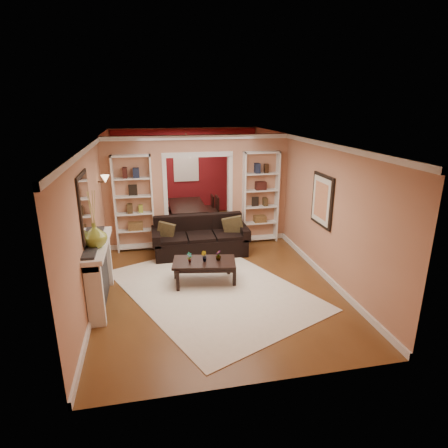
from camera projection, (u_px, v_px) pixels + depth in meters
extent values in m
plane|color=brown|center=(206.00, 261.00, 8.49)|extent=(8.00, 8.00, 0.00)
plane|color=white|center=(205.00, 140.00, 7.67)|extent=(8.00, 8.00, 0.00)
plane|color=tan|center=(186.00, 172.00, 11.81)|extent=(8.00, 0.00, 8.00)
plane|color=tan|center=(258.00, 289.00, 4.35)|extent=(8.00, 0.00, 8.00)
plane|color=tan|center=(97.00, 209.00, 7.65)|extent=(0.00, 8.00, 8.00)
plane|color=tan|center=(303.00, 198.00, 8.51)|extent=(0.00, 8.00, 8.00)
cube|color=tan|center=(198.00, 191.00, 9.20)|extent=(4.50, 0.15, 2.70)
cube|color=maroon|center=(186.00, 173.00, 11.79)|extent=(4.44, 0.04, 2.64)
cube|color=#8CA5CC|center=(186.00, 166.00, 11.68)|extent=(0.78, 0.03, 0.98)
cube|color=white|center=(212.00, 289.00, 7.18)|extent=(4.14, 4.71, 0.01)
cube|color=black|center=(200.00, 236.00, 8.77)|extent=(2.22, 0.96, 0.87)
cube|color=#4F4222|center=(166.00, 231.00, 8.54)|extent=(0.40, 0.22, 0.39)
cube|color=#4F4222|center=(233.00, 226.00, 8.83)|extent=(0.48, 0.25, 0.47)
cube|color=black|center=(204.00, 272.00, 7.40)|extent=(1.31, 0.85, 0.46)
imported|color=#336626|center=(190.00, 257.00, 7.24)|extent=(0.13, 0.11, 0.20)
imported|color=#336626|center=(204.00, 256.00, 7.30)|extent=(0.14, 0.14, 0.20)
imported|color=#336626|center=(218.00, 255.00, 7.35)|extent=(0.12, 0.12, 0.19)
cube|color=white|center=(134.00, 204.00, 8.81)|extent=(0.90, 0.30, 2.30)
cube|color=white|center=(260.00, 198.00, 9.40)|extent=(0.90, 0.30, 2.30)
cube|color=white|center=(101.00, 273.00, 6.52)|extent=(0.32, 1.70, 1.16)
imported|color=olive|center=(95.00, 235.00, 6.08)|extent=(0.46, 0.46, 0.40)
cube|color=silver|center=(85.00, 206.00, 6.12)|extent=(0.03, 0.95, 1.10)
cube|color=#FFE0A5|center=(102.00, 180.00, 8.04)|extent=(0.18, 0.18, 0.22)
cube|color=black|center=(322.00, 200.00, 7.51)|extent=(0.04, 0.85, 1.05)
imported|color=black|center=(188.00, 215.00, 10.90)|extent=(1.77, 0.99, 0.62)
cube|color=black|center=(170.00, 216.00, 10.49)|extent=(0.41, 0.41, 0.80)
cube|color=black|center=(209.00, 212.00, 10.68)|extent=(0.47, 0.47, 0.92)
cube|color=black|center=(169.00, 209.00, 11.05)|extent=(0.49, 0.49, 0.84)
cube|color=black|center=(205.00, 208.00, 11.26)|extent=(0.45, 0.45, 0.80)
cube|color=#39291A|center=(190.00, 156.00, 10.39)|extent=(0.50, 0.50, 0.30)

